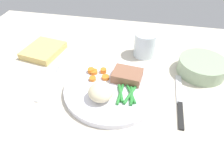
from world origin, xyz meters
TOP-DOWN VIEW (x-y plane):
  - dining_table at (0.00, 0.00)cm, footprint 120.00×90.00cm
  - dinner_plate at (1.95, -1.72)cm, footprint 26.89×26.89cm
  - meat_portion at (5.58, 2.51)cm, footprint 8.91×7.19cm
  - mashed_potatoes at (-0.47, -6.56)cm, footprint 6.49×6.67cm
  - carrot_slices at (-3.47, 2.51)cm, footprint 7.05×6.21cm
  - green_beans at (6.62, -4.27)cm, footprint 5.99×8.31cm
  - fork at (-17.15, -1.98)cm, footprint 1.44×16.60cm
  - knife at (20.67, -2.01)cm, footprint 1.70×20.50cm
  - water_glass at (9.22, 18.68)cm, footprint 7.43×7.43cm
  - salad_bowl at (27.47, 12.11)cm, footprint 14.35×14.35cm
  - napkin at (-25.75, 12.60)cm, footprint 13.38×14.81cm

SIDE VIEW (x-z plane):
  - dining_table at x=0.00cm, z-range 0.00..2.00cm
  - knife at x=20.67cm, z-range 1.88..2.52cm
  - fork at x=-17.15cm, z-range 2.00..2.40cm
  - dinner_plate at x=1.95cm, z-range 2.00..3.60cm
  - napkin at x=-25.75cm, z-range 2.00..4.23cm
  - green_beans at x=6.62cm, z-range 3.58..4.43cm
  - carrot_slices at x=-3.47cm, z-range 3.50..4.77cm
  - salad_bowl at x=27.47cm, z-range 2.29..6.79cm
  - meat_portion at x=5.58cm, z-range 3.60..6.20cm
  - water_glass at x=9.22cm, z-range 1.40..9.55cm
  - mashed_potatoes at x=-0.47cm, z-range 3.60..7.92cm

